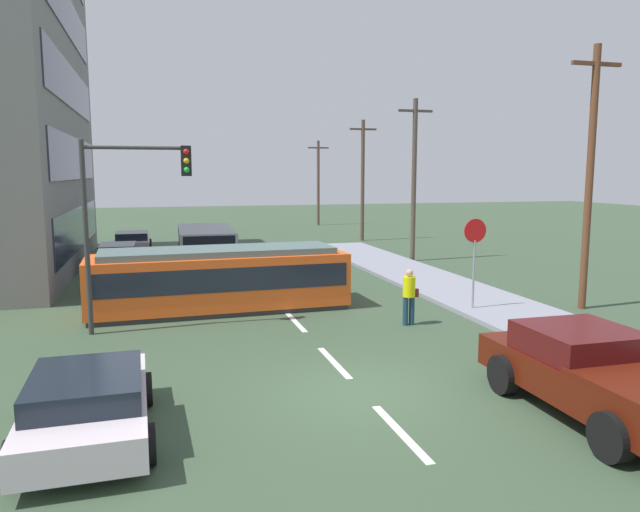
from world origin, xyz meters
TOP-DOWN VIEW (x-y plane):
  - ground_plane at (0.00, 10.00)m, footprint 120.00×120.00m
  - sidewalk_curb_right at (6.80, 6.00)m, footprint 3.20×36.00m
  - lane_stripe_0 at (0.00, -2.00)m, footprint 0.16×2.40m
  - lane_stripe_1 at (0.00, 2.00)m, footprint 0.16×2.40m
  - lane_stripe_2 at (0.00, 6.00)m, footprint 0.16×2.40m
  - lane_stripe_3 at (0.00, 14.28)m, footprint 0.16×2.40m
  - lane_stripe_4 at (0.00, 20.28)m, footprint 0.16×2.40m
  - streetcar_tram at (-2.03, 8.28)m, footprint 8.32×2.80m
  - city_bus at (-1.66, 17.94)m, footprint 2.67×5.96m
  - pedestrian_crossing at (3.15, 4.80)m, footprint 0.51×0.36m
  - pickup_truck_parked at (3.74, -2.29)m, footprint 2.29×5.00m
  - parked_sedan_near at (-5.17, -0.83)m, footprint 2.19×4.17m
  - parked_sedan_mid at (-4.87, 12.24)m, footprint 2.13×4.10m
  - parked_sedan_far at (-5.70, 17.96)m, footprint 1.97×4.25m
  - parked_sedan_furthest at (-5.25, 23.73)m, footprint 2.05×4.01m
  - stop_sign at (5.81, 5.79)m, footprint 0.76×0.07m
  - traffic_light_mast at (-4.68, 6.19)m, footprint 2.94×0.33m
  - utility_pole_near at (9.58, 5.28)m, footprint 1.80×0.24m
  - utility_pole_mid at (8.62, 16.75)m, footprint 1.80×0.24m
  - utility_pole_far at (9.22, 26.14)m, footprint 1.80×0.24m
  - utility_pole_distant at (9.51, 38.25)m, footprint 1.80×0.24m

SIDE VIEW (x-z plane):
  - ground_plane at x=0.00m, z-range 0.00..0.00m
  - lane_stripe_0 at x=0.00m, z-range 0.00..0.01m
  - lane_stripe_1 at x=0.00m, z-range 0.00..0.01m
  - lane_stripe_2 at x=0.00m, z-range 0.00..0.01m
  - lane_stripe_3 at x=0.00m, z-range 0.00..0.01m
  - lane_stripe_4 at x=0.00m, z-range 0.00..0.01m
  - sidewalk_curb_right at x=6.80m, z-range 0.00..0.14m
  - parked_sedan_far at x=-5.70m, z-range 0.03..1.22m
  - parked_sedan_furthest at x=-5.25m, z-range 0.03..1.22m
  - parked_sedan_mid at x=-4.87m, z-range 0.03..1.22m
  - parked_sedan_near at x=-5.17m, z-range 0.03..1.22m
  - pickup_truck_parked at x=3.74m, z-range 0.02..1.57m
  - pedestrian_crossing at x=3.15m, z-range 0.11..1.78m
  - city_bus at x=-1.66m, z-range 0.14..1.96m
  - streetcar_tram at x=-2.03m, z-range 0.04..2.08m
  - stop_sign at x=5.81m, z-range 0.75..3.63m
  - traffic_light_mast at x=-4.68m, z-range 1.06..6.40m
  - utility_pole_distant at x=9.51m, z-range 0.18..7.32m
  - utility_pole_far at x=9.22m, z-range 0.18..8.03m
  - utility_pole_mid at x=8.62m, z-range 0.18..8.27m
  - utility_pole_near at x=9.58m, z-range 0.18..8.64m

